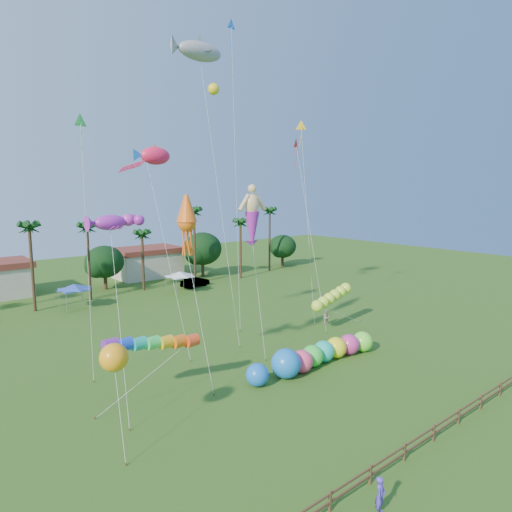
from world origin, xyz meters
TOP-DOWN VIEW (x-y plane):
  - ground at (0.00, 0.00)m, footprint 160.00×160.00m
  - tree_line at (3.57, 44.00)m, footprint 69.46×8.91m
  - buildings_row at (-3.09, 50.00)m, footprint 35.00×7.00m
  - tent_row at (-6.00, 36.33)m, footprint 31.00×4.00m
  - fence at (0.00, -6.00)m, footprint 36.12×0.12m
  - car_b at (11.81, 38.18)m, footprint 4.79×2.45m
  - spectator_a at (-7.37, -7.52)m, footprint 0.75×0.62m
  - spectator_b at (12.49, 13.11)m, footprint 0.98×0.90m
  - caterpillar_inflatable at (3.65, 6.01)m, footprint 11.30×2.42m
  - blue_ball at (-3.03, 6.22)m, footprint 1.72×1.72m
  - rainbow_tube at (-8.62, 8.87)m, footprint 8.79×1.47m
  - green_worm at (9.25, 11.58)m, footprint 10.14×1.22m
  - orange_ball_kite at (-14.34, 4.90)m, footprint 1.88×2.70m
  - merman_kite at (1.82, 12.70)m, footprint 2.32×4.00m
  - fish_kite at (-4.25, 18.63)m, footprint 4.34×6.40m
  - shark_kite at (1.81, 20.53)m, footprint 6.70×9.33m
  - squid_kite at (-6.32, 10.24)m, footprint 1.62×4.12m
  - lobster_kite at (-11.90, 10.52)m, footprint 4.09×5.67m
  - delta_kite_red at (10.22, 15.75)m, footprint 1.32×5.12m
  - delta_kite_yellow at (12.70, 17.57)m, footprint 2.08×4.39m
  - delta_kite_green at (-10.82, 18.02)m, footprint 2.01×3.82m
  - delta_kite_blue at (5.45, 20.35)m, footprint 2.20×3.40m

SIDE VIEW (x-z plane):
  - ground at x=0.00m, z-range 0.00..0.00m
  - fence at x=0.00m, z-range 0.11..1.11m
  - car_b at x=11.81m, z-range 0.00..1.51m
  - spectator_b at x=12.49m, z-range 0.00..1.62m
  - blue_ball at x=-3.03m, z-range 0.00..1.72m
  - spectator_a at x=-7.37m, z-range 0.00..1.75m
  - caterpillar_inflatable at x=3.65m, z-range -0.19..2.12m
  - buildings_row at x=-3.09m, z-range 0.00..4.00m
  - tent_row at x=-6.00m, z-range 2.45..3.05m
  - green_worm at x=9.25m, z-range 1.10..4.73m
  - rainbow_tube at x=-8.62m, z-range 1.60..5.72m
  - tree_line at x=3.57m, z-range -1.22..9.78m
  - orange_ball_kite at x=-14.34m, z-range 2.30..8.48m
  - merman_kite at x=1.82m, z-range 4.57..18.92m
  - squid_kite at x=-6.32m, z-range 4.94..19.06m
  - lobster_kite at x=-11.90m, z-range 5.78..18.79m
  - fish_kite at x=-4.25m, z-range 8.19..26.33m
  - delta_kite_red at x=10.22m, z-range 8.86..28.41m
  - delta_kite_green at x=-10.82m, z-range 9.15..29.33m
  - delta_kite_yellow at x=12.70m, z-range 9.90..31.64m
  - shark_kite at x=1.81m, z-range 13.13..41.67m
  - delta_kite_blue at x=5.45m, z-range 14.31..45.49m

